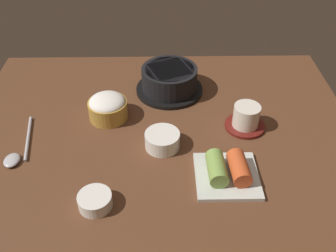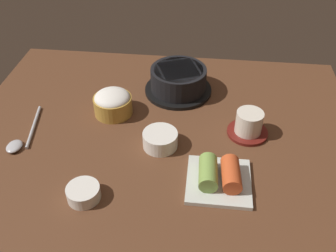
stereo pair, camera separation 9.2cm
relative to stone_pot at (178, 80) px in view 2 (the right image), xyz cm
name	(u,v)px [view 2 (the right image)]	position (x,y,z in cm)	size (l,w,h in cm)	color
dining_table	(161,133)	(-2.73, -17.78, -4.69)	(100.00, 76.00, 2.00)	#56331E
stone_pot	(178,80)	(0.00, 0.00, 0.00)	(19.14, 19.14, 7.38)	black
rice_bowl	(113,102)	(-16.24, -12.17, -0.31)	(10.13, 10.13, 6.67)	#B78C38
tea_cup_with_saucer	(249,124)	(18.93, -16.84, -0.74)	(10.15, 10.15, 6.47)	maroon
banchan_cup_center	(160,139)	(-2.15, -23.80, -1.60)	(8.37, 8.37, 3.92)	white
kimchi_plate	(219,177)	(11.92, -34.23, -1.72)	(13.81, 13.81, 5.04)	silver
side_bowl_near	(83,192)	(-15.84, -41.50, -2.09)	(6.97, 6.97, 2.97)	white
spoon	(21,139)	(-36.16, -26.05, -3.08)	(5.15, 18.55, 1.35)	#B7B7BC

